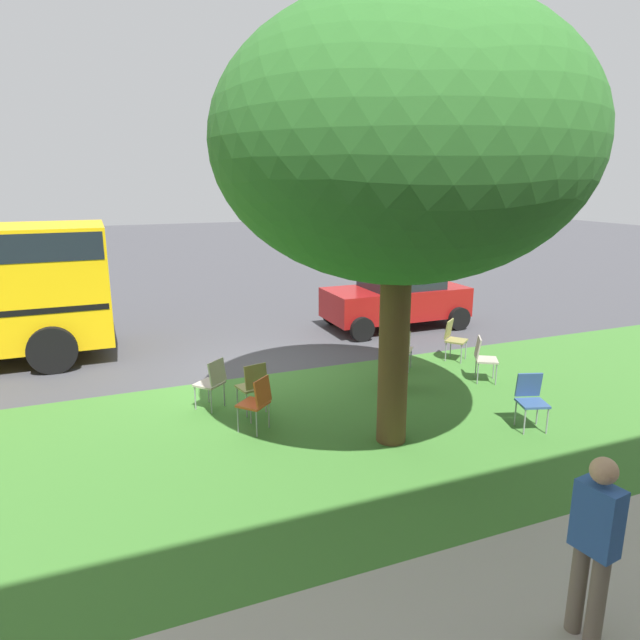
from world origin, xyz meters
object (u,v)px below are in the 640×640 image
chair_1 (401,347)px  chair_3 (257,400)px  chair_0 (531,397)px  chair_2 (253,384)px  chair_6 (483,356)px  chair_5 (212,380)px  street_tree (401,144)px  parked_car (397,296)px  chair_4 (453,337)px  chair_7 (395,362)px  pedestrian_1 (594,543)px

chair_1 → chair_3: (3.49, 1.63, 0.00)m
chair_0 → chair_1: size_ratio=1.00×
chair_2 → chair_6: (-4.52, 0.19, 0.00)m
chair_3 → chair_6: (-4.65, -0.51, 0.00)m
chair_6 → chair_5: bearing=-7.0°
chair_6 → chair_1: bearing=-44.0°
chair_1 → street_tree: bearing=57.5°
chair_2 → chair_3: size_ratio=1.00×
parked_car → chair_6: bearing=83.1°
parked_car → chair_4: bearing=85.0°
chair_7 → chair_5: bearing=-5.3°
chair_0 → chair_5: same height
chair_4 → pedestrian_1: bearing=63.2°
chair_5 → chair_7: same height
chair_3 → chair_7: 3.01m
chair_5 → chair_1: bearing=-172.8°
chair_6 → parked_car: bearing=-96.9°
chair_5 → parked_car: bearing=-147.3°
chair_4 → chair_5: size_ratio=1.00×
street_tree → chair_0: (-2.23, 0.43, -3.76)m
chair_5 → chair_6: 5.15m
parked_car → chair_0: bearing=79.5°
chair_2 → parked_car: parked_car is taller
chair_1 → chair_3: same height
chair_2 → chair_5: bearing=-36.3°
parked_car → chair_3: bearing=42.6°
chair_0 → chair_3: size_ratio=1.00×
street_tree → pedestrian_1: bearing=85.5°
chair_2 → chair_7: same height
street_tree → chair_5: street_tree is taller
chair_1 → parked_car: parked_car is taller
chair_4 → chair_6: 1.36m
chair_0 → parked_car: size_ratio=0.24×
chair_6 → pedestrian_1: size_ratio=0.52×
chair_6 → parked_car: 4.28m
chair_1 → chair_2: size_ratio=1.00×
chair_6 → parked_car: (-0.51, -4.23, 0.32)m
chair_6 → chair_2: bearing=-2.4°
street_tree → chair_2: street_tree is taller
chair_7 → chair_4: bearing=-153.0°
chair_4 → parked_car: 2.92m
chair_2 → chair_4: size_ratio=1.00×
chair_0 → chair_5: bearing=-30.5°
chair_5 → parked_car: 6.69m
chair_0 → chair_2: (3.87, -2.20, 0.00)m
pedestrian_1 → chair_6: bearing=-120.2°
chair_1 → chair_5: same height
chair_2 → chair_6: size_ratio=1.00×
chair_5 → pedestrian_1: size_ratio=0.52×
chair_7 → pedestrian_1: 5.99m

